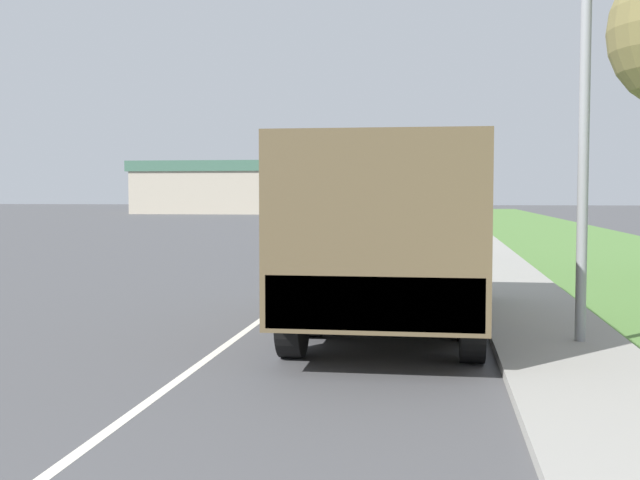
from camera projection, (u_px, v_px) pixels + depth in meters
name	position (u px, v px, depth m)	size (l,w,h in m)	color
ground_plane	(380.00, 233.00, 41.01)	(180.00, 180.00, 0.00)	#4C4C4F
lane_centre_stripe	(380.00, 233.00, 41.01)	(0.12, 120.00, 0.00)	silver
sidewalk_right	(470.00, 233.00, 40.36)	(1.80, 120.00, 0.12)	#9E9B93
grass_strip_right	(560.00, 234.00, 39.73)	(7.00, 120.00, 0.02)	#56843D
military_truck	(391.00, 225.00, 12.13)	(2.54, 6.97, 2.80)	#606647
car_nearest_ahead	(393.00, 236.00, 24.60)	(1.86, 4.14, 1.71)	#336B3D
car_second_ahead	(420.00, 223.00, 37.30)	(1.77, 3.92, 1.43)	maroon
car_third_ahead	(413.00, 216.00, 46.01)	(1.80, 4.01, 1.56)	#B7BABF
building_distant	(219.00, 187.00, 79.30)	(16.19, 8.56, 5.09)	#B2A893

